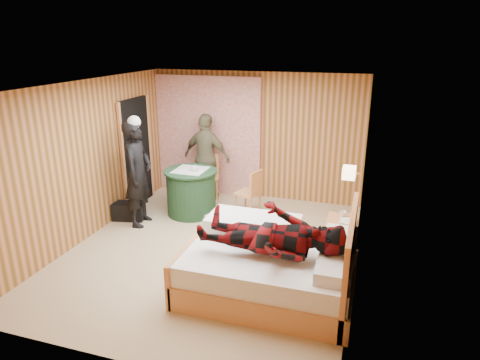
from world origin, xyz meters
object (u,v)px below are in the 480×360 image
(nightstand, at_px, (340,238))
(chair_far, at_px, (207,174))
(man_at_table, at_px, (207,157))
(round_table, at_px, (191,192))
(woman_standing, at_px, (138,174))
(wall_lamp, at_px, (349,173))
(bed, at_px, (273,265))
(man_on_bed, at_px, (272,225))
(duffel_bag, at_px, (129,211))
(chair_near, at_px, (251,190))

(nightstand, relative_size, chair_far, 0.65)
(chair_far, relative_size, man_at_table, 0.54)
(round_table, distance_m, chair_far, 0.76)
(nightstand, bearing_deg, woman_standing, 177.01)
(wall_lamp, relative_size, chair_far, 0.28)
(bed, relative_size, woman_standing, 1.17)
(wall_lamp, distance_m, man_at_table, 3.25)
(wall_lamp, height_order, man_on_bed, man_on_bed)
(woman_standing, height_order, man_at_table, woman_standing)
(wall_lamp, bearing_deg, woman_standing, 178.09)
(duffel_bag, relative_size, man_at_table, 0.32)
(man_at_table, relative_size, man_on_bed, 0.97)
(wall_lamp, bearing_deg, round_table, 164.25)
(wall_lamp, distance_m, woman_standing, 3.49)
(man_at_table, height_order, man_on_bed, man_on_bed)
(wall_lamp, relative_size, man_on_bed, 0.15)
(nightstand, xyz_separation_m, chair_far, (-2.75, 1.60, 0.24))
(wall_lamp, distance_m, chair_near, 2.17)
(bed, xyz_separation_m, duffel_bag, (-2.97, 1.39, -0.18))
(bed, relative_size, round_table, 2.23)
(woman_standing, height_order, man_on_bed, man_on_bed)
(wall_lamp, bearing_deg, man_on_bed, -118.69)
(round_table, bearing_deg, man_on_bed, -47.34)
(chair_far, height_order, woman_standing, woman_standing)
(round_table, bearing_deg, chair_near, 12.79)
(nightstand, xyz_separation_m, man_on_bed, (-0.73, -1.35, 0.71))
(chair_far, distance_m, man_at_table, 0.33)
(round_table, relative_size, chair_far, 1.03)
(wall_lamp, xyz_separation_m, man_on_bed, (-0.77, -1.41, -0.29))
(chair_near, xyz_separation_m, man_on_bed, (0.95, -2.45, 0.51))
(bed, height_order, woman_standing, woman_standing)
(bed, distance_m, round_table, 2.81)
(man_on_bed, bearing_deg, round_table, 132.66)
(round_table, height_order, chair_near, chair_near)
(round_table, distance_m, man_on_bed, 3.05)
(woman_standing, distance_m, man_at_table, 1.62)
(bed, relative_size, chair_far, 2.29)
(chair_far, bearing_deg, chair_near, -18.82)
(woman_standing, relative_size, man_at_table, 1.06)
(bed, xyz_separation_m, man_at_table, (-2.00, 2.77, 0.53))
(nightstand, bearing_deg, wall_lamp, 55.67)
(woman_standing, bearing_deg, chair_near, -68.35)
(chair_near, distance_m, man_at_table, 1.27)
(nightstand, distance_m, duffel_bag, 3.74)
(round_table, xyz_separation_m, man_on_bed, (2.03, -2.20, 0.58))
(man_at_table, distance_m, man_on_bed, 3.63)
(wall_lamp, distance_m, chair_far, 3.28)
(man_at_table, bearing_deg, man_on_bed, 134.22)
(bed, xyz_separation_m, chair_near, (-0.92, 2.22, 0.17))
(round_table, height_order, man_at_table, man_at_table)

